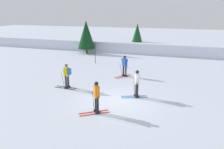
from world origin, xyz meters
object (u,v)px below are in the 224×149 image
object	(u,v)px
skier_white	(137,83)
trail_marker_pole	(95,52)
conifer_far_centre	(137,35)
skier_yellow	(67,75)
conifer_far_right	(86,35)
skier_orange	(96,96)
skier_blue	(125,65)

from	to	relation	value
skier_white	trail_marker_pole	world-z (taller)	trail_marker_pole
trail_marker_pole	conifer_far_centre	size ratio (longest dim) A/B	0.61
skier_yellow	trail_marker_pole	world-z (taller)	trail_marker_pole
skier_yellow	conifer_far_right	bearing A→B (deg)	109.92
skier_orange	trail_marker_pole	xyz separation A→B (m)	(-4.81, 10.91, 0.20)
skier_yellow	skier_blue	size ratio (longest dim) A/B	1.00
skier_blue	skier_white	bearing A→B (deg)	-64.48
conifer_far_centre	conifer_far_right	bearing A→B (deg)	-152.50
trail_marker_pole	skier_white	bearing A→B (deg)	-52.03
trail_marker_pole	conifer_far_right	bearing A→B (deg)	123.73
conifer_far_right	conifer_far_centre	distance (m)	6.45
skier_orange	conifer_far_centre	xyz separation A→B (m)	(-2.40, 18.85, 1.31)
skier_blue	skier_yellow	bearing A→B (deg)	-124.46
conifer_far_centre	skier_blue	bearing A→B (deg)	-81.29
trail_marker_pole	conifer_far_centre	distance (m)	8.37
skier_yellow	conifer_far_centre	distance (m)	15.91
skier_white	conifer_far_right	distance (m)	16.13
skier_white	skier_orange	xyz separation A→B (m)	(-1.41, -2.94, -0.00)
skier_orange	skier_yellow	xyz separation A→B (m)	(-3.47, 3.03, 0.04)
skier_yellow	conifer_far_right	size ratio (longest dim) A/B	0.43
skier_orange	trail_marker_pole	bearing A→B (deg)	113.78
conifer_far_right	skier_yellow	bearing A→B (deg)	-70.08
skier_orange	skier_yellow	distance (m)	4.60
trail_marker_pole	skier_yellow	bearing A→B (deg)	-80.35
skier_blue	trail_marker_pole	distance (m)	5.61
skier_yellow	conifer_far_centre	xyz separation A→B (m)	(1.07, 15.83, 1.27)
skier_white	conifer_far_right	xyz separation A→B (m)	(-9.53, 12.93, 1.39)
skier_white	trail_marker_pole	size ratio (longest dim) A/B	0.77
skier_white	conifer_far_centre	bearing A→B (deg)	103.47
skier_yellow	conifer_far_right	world-z (taller)	conifer_far_right
trail_marker_pole	conifer_far_right	world-z (taller)	conifer_far_right
skier_blue	conifer_far_right	world-z (taller)	conifer_far_right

